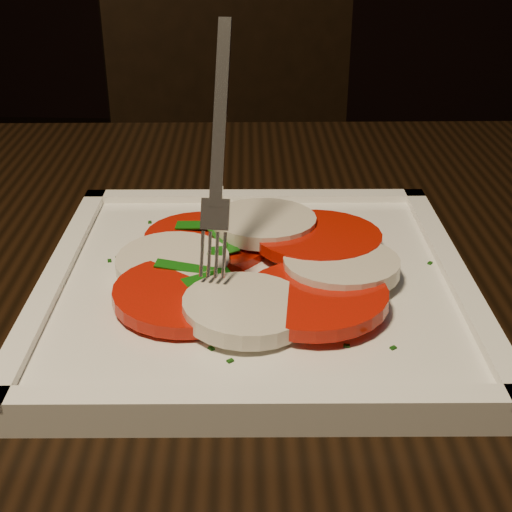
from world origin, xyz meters
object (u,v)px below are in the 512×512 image
chair (246,192)px  fork (221,143)px  plate (256,286)px  table (169,412)px

chair → fork: size_ratio=6.57×
chair → plate: (0.05, -0.72, 0.22)m
fork → plate: bearing=-7.3°
chair → plate: chair is taller
plate → fork: 0.10m
table → chair: chair is taller
fork → table: bearing=-165.8°
chair → plate: bearing=-103.7°
table → fork: (0.04, 0.01, 0.20)m
table → plate: size_ratio=4.52×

